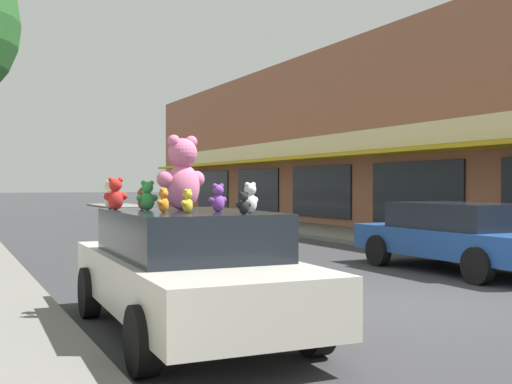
# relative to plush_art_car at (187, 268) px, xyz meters

# --- Properties ---
(ground_plane) EXTENTS (260.00, 260.00, 0.00)m
(ground_plane) POSITION_rel_plush_art_car_xyz_m (3.26, 0.25, -0.74)
(ground_plane) COLOR #333335
(storefront_row) EXTENTS (14.06, 39.52, 7.02)m
(storefront_row) POSITION_rel_plush_art_car_xyz_m (17.05, 14.73, 2.77)
(storefront_row) COLOR #9E6047
(storefront_row) RESTS_ON ground_plane
(plush_art_car) EXTENTS (2.02, 4.47, 1.38)m
(plush_art_car) POSITION_rel_plush_art_car_xyz_m (0.00, 0.00, 0.00)
(plush_art_car) COLOR beige
(plush_art_car) RESTS_ON ground_plane
(teddy_bear_giant) EXTENTS (0.65, 0.44, 0.86)m
(teddy_bear_giant) POSITION_rel_plush_art_car_xyz_m (0.00, 0.18, 1.06)
(teddy_bear_giant) COLOR pink
(teddy_bear_giant) RESTS_ON plush_art_car
(teddy_bear_black) EXTENTS (0.16, 0.10, 0.23)m
(teddy_bear_black) POSITION_rel_plush_art_car_xyz_m (0.23, -1.01, 0.75)
(teddy_bear_black) COLOR black
(teddy_bear_black) RESTS_ON plush_art_car
(teddy_bear_red) EXTENTS (0.29, 0.19, 0.38)m
(teddy_bear_red) POSITION_rel_plush_art_car_xyz_m (-0.65, 0.66, 0.83)
(teddy_bear_red) COLOR red
(teddy_bear_red) RESTS_ON plush_art_car
(teddy_bear_cream) EXTENTS (0.23, 0.25, 0.35)m
(teddy_bear_cream) POSITION_rel_plush_art_car_xyz_m (-0.65, 0.92, 0.82)
(teddy_bear_cream) COLOR beige
(teddy_bear_cream) RESTS_ON plush_art_car
(teddy_bear_yellow) EXTENTS (0.18, 0.16, 0.25)m
(teddy_bear_yellow) POSITION_rel_plush_art_car_xyz_m (-0.17, -0.49, 0.77)
(teddy_bear_yellow) COLOR yellow
(teddy_bear_yellow) RESTS_ON plush_art_car
(teddy_bear_orange) EXTENTS (0.18, 0.17, 0.26)m
(teddy_bear_orange) POSITION_rel_plush_art_car_xyz_m (-0.37, -0.29, 0.77)
(teddy_bear_orange) COLOR orange
(teddy_bear_orange) RESTS_ON plush_art_car
(teddy_bear_brown) EXTENTS (0.15, 0.20, 0.27)m
(teddy_bear_brown) POSITION_rel_plush_art_car_xyz_m (-0.33, 0.67, 0.77)
(teddy_bear_brown) COLOR olive
(teddy_bear_brown) RESTS_ON plush_art_car
(teddy_bear_green) EXTENTS (0.25, 0.15, 0.34)m
(teddy_bear_green) POSITION_rel_plush_art_car_xyz_m (-0.37, 0.32, 0.81)
(teddy_bear_green) COLOR green
(teddy_bear_green) RESTS_ON plush_art_car
(teddy_bear_white) EXTENTS (0.24, 0.18, 0.32)m
(teddy_bear_white) POSITION_rel_plush_art_car_xyz_m (0.41, -0.79, 0.80)
(teddy_bear_white) COLOR white
(teddy_bear_white) RESTS_ON plush_art_car
(teddy_bear_purple) EXTENTS (0.23, 0.15, 0.31)m
(teddy_bear_purple) POSITION_rel_plush_art_car_xyz_m (0.22, -0.37, 0.79)
(teddy_bear_purple) COLOR purple
(teddy_bear_purple) RESTS_ON plush_art_car
(parked_car_far_center) EXTENTS (1.93, 4.44, 1.32)m
(parked_car_far_center) POSITION_rel_plush_art_car_xyz_m (6.45, 2.61, -0.02)
(parked_car_far_center) COLOR #1E4793
(parked_car_far_center) RESTS_ON ground_plane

